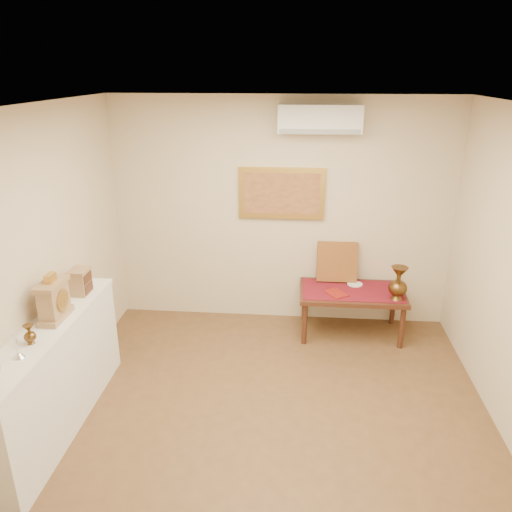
# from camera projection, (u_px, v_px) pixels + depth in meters

# --- Properties ---
(floor) EXTENTS (4.50, 4.50, 0.00)m
(floor) POSITION_uv_depth(u_px,v_px,m) (268.00, 437.00, 4.27)
(floor) COLOR brown
(floor) RESTS_ON ground
(ceiling) EXTENTS (4.50, 4.50, 0.00)m
(ceiling) POSITION_uv_depth(u_px,v_px,m) (271.00, 110.00, 3.32)
(ceiling) COLOR white
(ceiling) RESTS_ON ground
(wall_back) EXTENTS (4.00, 0.02, 2.70)m
(wall_back) POSITION_uv_depth(u_px,v_px,m) (281.00, 213.00, 5.89)
(wall_back) COLOR beige
(wall_back) RESTS_ON ground
(wall_left) EXTENTS (0.02, 4.50, 2.70)m
(wall_left) POSITION_uv_depth(u_px,v_px,m) (18.00, 285.00, 3.96)
(wall_left) COLOR beige
(wall_left) RESTS_ON ground
(candlestick) EXTENTS (0.09, 0.09, 0.19)m
(candlestick) POSITION_uv_depth(u_px,v_px,m) (17.00, 346.00, 3.61)
(candlestick) COLOR silver
(candlestick) RESTS_ON display_ledge
(brass_urn_small) EXTENTS (0.09, 0.09, 0.21)m
(brass_urn_small) POSITION_uv_depth(u_px,v_px,m) (29.00, 332.00, 3.79)
(brass_urn_small) COLOR brown
(brass_urn_small) RESTS_ON display_ledge
(table_cloth) EXTENTS (1.14, 0.59, 0.01)m
(table_cloth) POSITION_uv_depth(u_px,v_px,m) (352.00, 290.00, 5.76)
(table_cloth) COLOR maroon
(table_cloth) RESTS_ON low_table
(brass_urn_tall) EXTENTS (0.21, 0.21, 0.46)m
(brass_urn_tall) POSITION_uv_depth(u_px,v_px,m) (399.00, 280.00, 5.46)
(brass_urn_tall) COLOR brown
(brass_urn_tall) RESTS_ON table_cloth
(plate) EXTENTS (0.18, 0.18, 0.01)m
(plate) POSITION_uv_depth(u_px,v_px,m) (355.00, 284.00, 5.90)
(plate) COLOR white
(plate) RESTS_ON table_cloth
(menu) EXTENTS (0.29, 0.31, 0.01)m
(menu) POSITION_uv_depth(u_px,v_px,m) (336.00, 293.00, 5.66)
(menu) COLOR maroon
(menu) RESTS_ON table_cloth
(cushion) EXTENTS (0.47, 0.20, 0.49)m
(cushion) POSITION_uv_depth(u_px,v_px,m) (337.00, 262.00, 5.95)
(cushion) COLOR maroon
(cushion) RESTS_ON table_cloth
(display_ledge) EXTENTS (0.37, 2.02, 0.98)m
(display_ledge) POSITION_uv_depth(u_px,v_px,m) (55.00, 377.00, 4.25)
(display_ledge) COLOR white
(display_ledge) RESTS_ON floor
(mantel_clock) EXTENTS (0.17, 0.36, 0.41)m
(mantel_clock) POSITION_uv_depth(u_px,v_px,m) (54.00, 300.00, 4.15)
(mantel_clock) COLOR #A17B53
(mantel_clock) RESTS_ON display_ledge
(wooden_chest) EXTENTS (0.16, 0.21, 0.24)m
(wooden_chest) POSITION_uv_depth(u_px,v_px,m) (80.00, 281.00, 4.64)
(wooden_chest) COLOR #A17B53
(wooden_chest) RESTS_ON display_ledge
(low_table) EXTENTS (1.20, 0.70, 0.55)m
(low_table) POSITION_uv_depth(u_px,v_px,m) (352.00, 296.00, 5.78)
(low_table) COLOR #462315
(low_table) RESTS_ON floor
(painting) EXTENTS (1.00, 0.06, 0.60)m
(painting) POSITION_uv_depth(u_px,v_px,m) (282.00, 193.00, 5.78)
(painting) COLOR gold
(painting) RESTS_ON wall_back
(ac_unit) EXTENTS (0.90, 0.25, 0.30)m
(ac_unit) POSITION_uv_depth(u_px,v_px,m) (320.00, 119.00, 5.35)
(ac_unit) COLOR silver
(ac_unit) RESTS_ON wall_back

